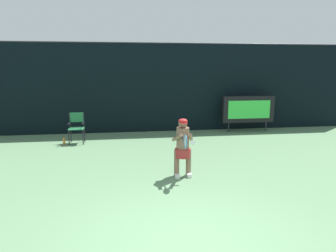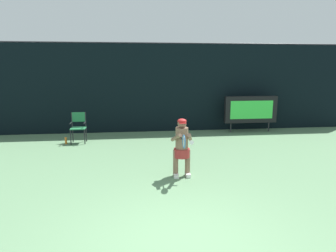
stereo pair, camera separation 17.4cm
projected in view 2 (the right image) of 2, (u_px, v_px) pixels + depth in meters
backdrop_screen at (149, 88)px, 12.57m from camera, size 18.00×0.12×3.66m
scoreboard at (251, 110)px, 12.59m from camera, size 2.20×0.21×1.50m
umpire_chair at (78, 126)px, 10.88m from camera, size 0.52×0.44×1.08m
water_bottle at (66, 141)px, 10.76m from camera, size 0.07×0.07×0.27m
tennis_player at (182, 146)px, 7.47m from camera, size 0.54×0.62×1.46m
tennis_racket at (184, 141)px, 6.93m from camera, size 0.03×0.60×0.31m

